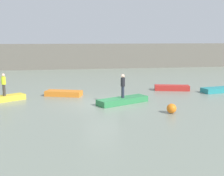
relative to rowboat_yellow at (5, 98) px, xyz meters
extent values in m
plane|color=gray|center=(7.13, -2.42, -0.21)|extent=(120.00, 120.00, 0.00)
cube|color=#666056|center=(7.13, 23.10, 1.72)|extent=(80.00, 1.20, 3.86)
cube|color=gold|center=(0.00, 0.00, 0.00)|extent=(3.06, 2.46, 0.41)
cube|color=orange|center=(4.44, 1.33, 0.00)|extent=(3.17, 2.09, 0.42)
cube|color=#2D7F47|center=(8.65, -2.35, 0.01)|extent=(4.07, 2.70, 0.42)
cube|color=red|center=(14.21, 2.26, 0.03)|extent=(3.25, 1.73, 0.46)
cube|color=teal|center=(18.02, 0.63, 0.01)|extent=(3.46, 1.68, 0.43)
cylinder|color=#38332D|center=(0.00, 0.00, 0.64)|extent=(0.22, 0.22, 0.86)
cylinder|color=#D8F226|center=(0.00, 0.00, 1.36)|extent=(0.32, 0.32, 0.58)
sphere|color=beige|center=(0.00, 0.00, 1.78)|extent=(0.25, 0.25, 0.25)
cylinder|color=#232838|center=(8.65, -2.35, 0.64)|extent=(0.22, 0.22, 0.85)
cylinder|color=black|center=(8.65, -2.35, 1.38)|extent=(0.32, 0.32, 0.61)
sphere|color=beige|center=(8.65, -2.35, 1.81)|extent=(0.26, 0.26, 0.26)
sphere|color=orange|center=(11.10, -5.67, 0.11)|extent=(0.62, 0.62, 0.62)
camera|label=1|loc=(4.27, -22.85, 4.49)|focal=47.13mm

